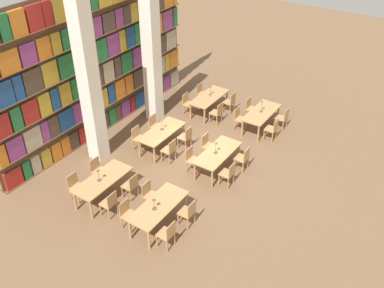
# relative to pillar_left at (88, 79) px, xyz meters

# --- Properties ---
(ground_plane) EXTENTS (40.00, 40.00, 0.00)m
(ground_plane) POSITION_rel_pillar_left_xyz_m (1.62, -2.78, -3.00)
(ground_plane) COLOR brown
(bookshelf_bank) EXTENTS (9.61, 0.35, 5.50)m
(bookshelf_bank) POSITION_rel_pillar_left_xyz_m (1.63, 1.13, -0.28)
(bookshelf_bank) COLOR brown
(bookshelf_bank) RESTS_ON ground_plane
(pillar_left) EXTENTS (0.53, 0.53, 6.00)m
(pillar_left) POSITION_rel_pillar_left_xyz_m (0.00, 0.00, 0.00)
(pillar_left) COLOR silver
(pillar_left) RESTS_ON ground_plane
(pillar_center) EXTENTS (0.53, 0.53, 6.00)m
(pillar_center) POSITION_rel_pillar_left_xyz_m (3.24, 0.00, 0.00)
(pillar_center) COLOR silver
(pillar_center) RESTS_ON ground_plane
(reading_table_0) EXTENTS (1.94, 0.83, 0.75)m
(reading_table_0) POSITION_rel_pillar_left_xyz_m (-1.56, -3.86, -2.34)
(reading_table_0) COLOR tan
(reading_table_0) RESTS_ON ground_plane
(chair_0) EXTENTS (0.42, 0.40, 0.88)m
(chair_0) POSITION_rel_pillar_left_xyz_m (-2.09, -4.56, -2.52)
(chair_0) COLOR tan
(chair_0) RESTS_ON ground_plane
(chair_1) EXTENTS (0.42, 0.40, 0.88)m
(chair_1) POSITION_rel_pillar_left_xyz_m (-2.09, -3.16, -2.52)
(chair_1) COLOR tan
(chair_1) RESTS_ON ground_plane
(chair_2) EXTENTS (0.42, 0.40, 0.88)m
(chair_2) POSITION_rel_pillar_left_xyz_m (-1.08, -4.56, -2.52)
(chair_2) COLOR tan
(chair_2) RESTS_ON ground_plane
(chair_3) EXTENTS (0.42, 0.40, 0.88)m
(chair_3) POSITION_rel_pillar_left_xyz_m (-1.08, -3.16, -2.52)
(chair_3) COLOR tan
(chair_3) RESTS_ON ground_plane
(desk_lamp_0) EXTENTS (0.14, 0.14, 0.40)m
(desk_lamp_0) POSITION_rel_pillar_left_xyz_m (-1.74, -3.86, -1.99)
(desk_lamp_0) COLOR brown
(desk_lamp_0) RESTS_ON reading_table_0
(reading_table_1) EXTENTS (1.94, 0.83, 0.75)m
(reading_table_1) POSITION_rel_pillar_left_xyz_m (1.60, -3.93, -2.34)
(reading_table_1) COLOR tan
(reading_table_1) RESTS_ON ground_plane
(chair_4) EXTENTS (0.42, 0.40, 0.88)m
(chair_4) POSITION_rel_pillar_left_xyz_m (1.12, -4.63, -2.52)
(chair_4) COLOR tan
(chair_4) RESTS_ON ground_plane
(chair_5) EXTENTS (0.42, 0.40, 0.88)m
(chair_5) POSITION_rel_pillar_left_xyz_m (1.12, -3.23, -2.52)
(chair_5) COLOR tan
(chair_5) RESTS_ON ground_plane
(chair_6) EXTENTS (0.42, 0.40, 0.88)m
(chair_6) POSITION_rel_pillar_left_xyz_m (2.12, -4.63, -2.52)
(chair_6) COLOR tan
(chair_6) RESTS_ON ground_plane
(chair_7) EXTENTS (0.42, 0.40, 0.88)m
(chair_7) POSITION_rel_pillar_left_xyz_m (2.12, -3.23, -2.52)
(chair_7) COLOR tan
(chair_7) RESTS_ON ground_plane
(desk_lamp_1) EXTENTS (0.14, 0.14, 0.45)m
(desk_lamp_1) POSITION_rel_pillar_left_xyz_m (1.52, -3.90, -1.95)
(desk_lamp_1) COLOR brown
(desk_lamp_1) RESTS_ON reading_table_1
(reading_table_2) EXTENTS (1.94, 0.83, 0.75)m
(reading_table_2) POSITION_rel_pillar_left_xyz_m (4.82, -3.97, -2.34)
(reading_table_2) COLOR tan
(reading_table_2) RESTS_ON ground_plane
(chair_8) EXTENTS (0.42, 0.40, 0.88)m
(chair_8) POSITION_rel_pillar_left_xyz_m (4.36, -4.67, -2.52)
(chair_8) COLOR tan
(chair_8) RESTS_ON ground_plane
(chair_9) EXTENTS (0.42, 0.40, 0.88)m
(chair_9) POSITION_rel_pillar_left_xyz_m (4.36, -3.28, -2.52)
(chair_9) COLOR tan
(chair_9) RESTS_ON ground_plane
(chair_10) EXTENTS (0.42, 0.40, 0.88)m
(chair_10) POSITION_rel_pillar_left_xyz_m (5.33, -4.67, -2.52)
(chair_10) COLOR tan
(chair_10) RESTS_ON ground_plane
(chair_11) EXTENTS (0.42, 0.40, 0.88)m
(chair_11) POSITION_rel_pillar_left_xyz_m (5.33, -3.28, -2.52)
(chair_11) COLOR tan
(chair_11) RESTS_ON ground_plane
(desk_lamp_2) EXTENTS (0.14, 0.14, 0.49)m
(desk_lamp_2) POSITION_rel_pillar_left_xyz_m (4.83, -3.95, -1.92)
(desk_lamp_2) COLOR brown
(desk_lamp_2) RESTS_ON reading_table_2
(reading_table_3) EXTENTS (1.94, 0.83, 0.75)m
(reading_table_3) POSITION_rel_pillar_left_xyz_m (-1.56, -1.72, -2.34)
(reading_table_3) COLOR tan
(reading_table_3) RESTS_ON ground_plane
(chair_12) EXTENTS (0.42, 0.40, 0.88)m
(chair_12) POSITION_rel_pillar_left_xyz_m (-2.04, -2.41, -2.52)
(chair_12) COLOR tan
(chair_12) RESTS_ON ground_plane
(chair_13) EXTENTS (0.42, 0.40, 0.88)m
(chair_13) POSITION_rel_pillar_left_xyz_m (-2.04, -1.02, -2.52)
(chair_13) COLOR tan
(chair_13) RESTS_ON ground_plane
(chair_14) EXTENTS (0.42, 0.40, 0.88)m
(chair_14) POSITION_rel_pillar_left_xyz_m (-1.07, -2.41, -2.52)
(chair_14) COLOR tan
(chair_14) RESTS_ON ground_plane
(chair_15) EXTENTS (0.42, 0.40, 0.88)m
(chair_15) POSITION_rel_pillar_left_xyz_m (-1.07, -1.02, -2.52)
(chair_15) COLOR tan
(chair_15) RESTS_ON ground_plane
(desk_lamp_3) EXTENTS (0.14, 0.14, 0.43)m
(desk_lamp_3) POSITION_rel_pillar_left_xyz_m (-1.67, -1.69, -1.96)
(desk_lamp_3) COLOR brown
(desk_lamp_3) RESTS_ON reading_table_3
(reading_table_4) EXTENTS (1.94, 0.83, 0.75)m
(reading_table_4) POSITION_rel_pillar_left_xyz_m (1.62, -1.59, -2.34)
(reading_table_4) COLOR tan
(reading_table_4) RESTS_ON ground_plane
(chair_16) EXTENTS (0.42, 0.40, 0.88)m
(chair_16) POSITION_rel_pillar_left_xyz_m (1.14, -2.29, -2.52)
(chair_16) COLOR tan
(chair_16) RESTS_ON ground_plane
(chair_17) EXTENTS (0.42, 0.40, 0.88)m
(chair_17) POSITION_rel_pillar_left_xyz_m (1.14, -0.89, -2.52)
(chair_17) COLOR tan
(chair_17) RESTS_ON ground_plane
(chair_18) EXTENTS (0.42, 0.40, 0.88)m
(chair_18) POSITION_rel_pillar_left_xyz_m (2.13, -2.29, -2.52)
(chair_18) COLOR tan
(chair_18) RESTS_ON ground_plane
(chair_19) EXTENTS (0.42, 0.40, 0.88)m
(chair_19) POSITION_rel_pillar_left_xyz_m (2.13, -0.89, -2.52)
(chair_19) COLOR tan
(chair_19) RESTS_ON ground_plane
(desk_lamp_4) EXTENTS (0.14, 0.14, 0.44)m
(desk_lamp_4) POSITION_rel_pillar_left_xyz_m (1.71, -1.54, -1.95)
(desk_lamp_4) COLOR brown
(desk_lamp_4) RESTS_ON reading_table_4
(reading_table_5) EXTENTS (1.94, 0.83, 0.75)m
(reading_table_5) POSITION_rel_pillar_left_xyz_m (4.79, -1.63, -2.34)
(reading_table_5) COLOR tan
(reading_table_5) RESTS_ON ground_plane
(chair_20) EXTENTS (0.42, 0.40, 0.88)m
(chair_20) POSITION_rel_pillar_left_xyz_m (4.26, -2.33, -2.52)
(chair_20) COLOR tan
(chair_20) RESTS_ON ground_plane
(chair_21) EXTENTS (0.42, 0.40, 0.88)m
(chair_21) POSITION_rel_pillar_left_xyz_m (4.26, -0.94, -2.52)
(chair_21) COLOR tan
(chair_21) RESTS_ON ground_plane
(chair_22) EXTENTS (0.42, 0.40, 0.88)m
(chair_22) POSITION_rel_pillar_left_xyz_m (5.31, -2.33, -2.52)
(chair_22) COLOR tan
(chair_22) RESTS_ON ground_plane
(chair_23) EXTENTS (0.42, 0.40, 0.88)m
(chair_23) POSITION_rel_pillar_left_xyz_m (5.31, -0.94, -2.52)
(chair_23) COLOR tan
(chair_23) RESTS_ON ground_plane
(desk_lamp_5) EXTENTS (0.14, 0.14, 0.42)m
(desk_lamp_5) POSITION_rel_pillar_left_xyz_m (4.93, -1.59, -1.97)
(desk_lamp_5) COLOR brown
(desk_lamp_5) RESTS_ON reading_table_5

